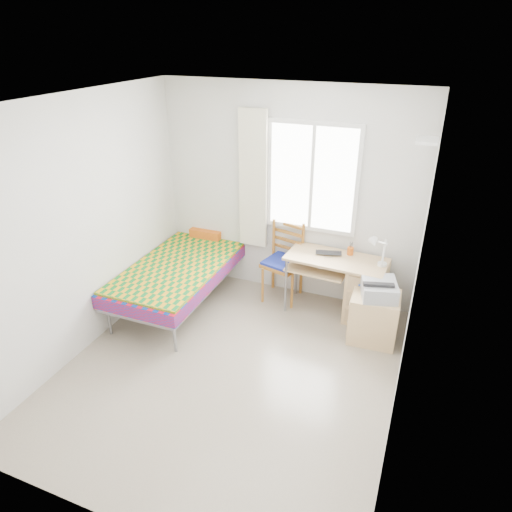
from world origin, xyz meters
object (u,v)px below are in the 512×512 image
at_px(desk, 360,288).
at_px(chair, 285,257).
at_px(bed, 188,263).
at_px(cabinet, 373,317).
at_px(printer, 379,288).

distance_m(desk, chair, 0.99).
height_order(bed, desk, bed).
xyz_separation_m(bed, desk, (2.10, 0.33, -0.07)).
bearing_deg(chair, bed, -143.79).
height_order(bed, cabinet, bed).
xyz_separation_m(bed, printer, (2.34, -0.05, 0.18)).
distance_m(bed, chair, 1.22).
distance_m(desk, printer, 0.51).
xyz_separation_m(chair, printer, (1.21, -0.49, 0.09)).
xyz_separation_m(bed, chair, (1.13, 0.44, 0.09)).
xyz_separation_m(desk, cabinet, (0.23, -0.38, -0.12)).
height_order(cabinet, printer, printer).
height_order(desk, printer, printer).
height_order(desk, chair, chair).
xyz_separation_m(desk, chair, (-0.97, 0.12, 0.16)).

